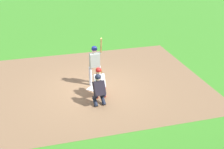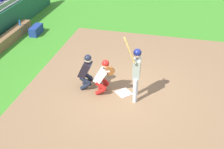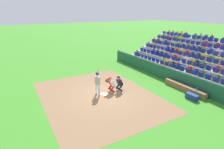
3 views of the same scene
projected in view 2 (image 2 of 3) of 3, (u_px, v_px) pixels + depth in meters
The scene contains 9 objects.
ground_plane at pixel (124, 93), 9.81m from camera, with size 160.00×160.00×0.00m, color #388324.
infield_dirt_patch at pixel (139, 95), 9.71m from camera, with size 9.95×7.67×0.01m, color #806143.
home_plate_marker at pixel (124, 93), 9.80m from camera, with size 0.44×0.44×0.02m, color white.
batter_at_plate at pixel (136, 69), 8.99m from camera, with size 0.58×0.53×2.23m.
catcher_crouching at pixel (103, 75), 9.48m from camera, with size 0.46×0.71×1.26m.
home_plate_umpire at pixel (86, 70), 9.75m from camera, with size 0.49×0.50×1.28m.
dugout_bench at pixel (8, 39), 12.96m from camera, with size 3.67×0.40×0.44m, color brown.
water_bottle_on_bench at pixel (20, 23), 13.66m from camera, with size 0.07×0.07×0.25m, color blue.
equipment_duffel_bag at pixel (36, 30), 13.86m from camera, with size 0.88×0.36×0.40m, color navy.
Camera 2 is at (7.90, 1.48, 5.68)m, focal length 47.13 mm.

